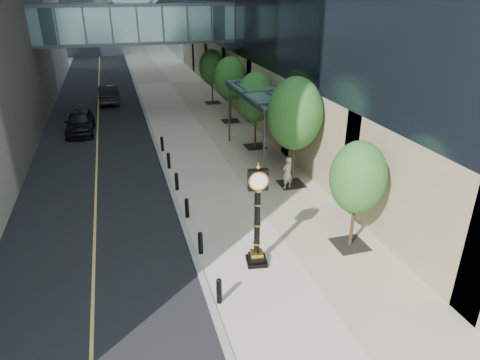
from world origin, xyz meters
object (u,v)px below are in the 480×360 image
street_clock (257,223)px  car_far (109,94)px  car_near (80,122)px  pedestrian (287,173)px

street_clock → car_far: size_ratio=0.84×
car_near → pedestrian: bearing=-49.2°
street_clock → car_near: 21.48m
street_clock → car_far: bearing=109.3°
street_clock → pedestrian: 7.42m
pedestrian → car_near: pedestrian is taller
street_clock → car_near: size_ratio=0.86×
street_clock → pedestrian: size_ratio=2.35×
car_far → car_near: bearing=77.7°
pedestrian → car_near: 17.90m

